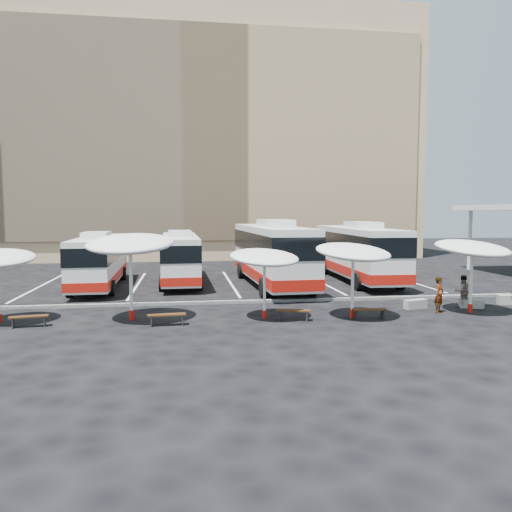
{
  "coord_description": "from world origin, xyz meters",
  "views": [
    {
      "loc": [
        -2.95,
        -24.59,
        4.64
      ],
      "look_at": [
        1.0,
        3.0,
        2.2
      ],
      "focal_mm": 35.0,
      "sensor_mm": 36.0,
      "label": 1
    }
  ],
  "objects": [
    {
      "name": "ground",
      "position": [
        0.0,
        0.0,
        0.0
      ],
      "size": [
        120.0,
        120.0,
        0.0
      ],
      "primitive_type": "plane",
      "color": "black",
      "rests_on": "ground"
    },
    {
      "name": "sandstone_building",
      "position": [
        0.0,
        31.87,
        12.63
      ],
      "size": [
        42.0,
        18.25,
        29.6
      ],
      "color": "tan",
      "rests_on": "ground"
    },
    {
      "name": "curb_divider",
      "position": [
        0.0,
        0.5,
        0.07
      ],
      "size": [
        34.0,
        0.25,
        0.15
      ],
      "primitive_type": "cube",
      "color": "black",
      "rests_on": "ground"
    },
    {
      "name": "bay_lines",
      "position": [
        0.0,
        8.0,
        0.01
      ],
      "size": [
        24.15,
        12.0,
        0.01
      ],
      "color": "white",
      "rests_on": "ground"
    },
    {
      "name": "bus_0",
      "position": [
        -8.22,
        7.25,
        1.77
      ],
      "size": [
        2.77,
        11.0,
        3.47
      ],
      "rotation": [
        0.0,
        0.0,
        0.03
      ],
      "color": "silver",
      "rests_on": "ground"
    },
    {
      "name": "bus_1",
      "position": [
        -3.29,
        8.68,
        1.78
      ],
      "size": [
        2.74,
        11.0,
        3.48
      ],
      "rotation": [
        0.0,
        0.0,
        0.02
      ],
      "color": "silver",
      "rests_on": "ground"
    },
    {
      "name": "bus_2",
      "position": [
        2.47,
        6.42,
        2.15
      ],
      "size": [
        3.49,
        13.37,
        4.21
      ],
      "rotation": [
        0.0,
        0.0,
        0.04
      ],
      "color": "silver",
      "rests_on": "ground"
    },
    {
      "name": "bus_3",
      "position": [
        8.66,
        7.86,
        2.06
      ],
      "size": [
        3.2,
        12.76,
        4.03
      ],
      "rotation": [
        0.0,
        0.0,
        -0.02
      ],
      "color": "silver",
      "rests_on": "ground"
    },
    {
      "name": "sunshade_1",
      "position": [
        -5.26,
        -2.82,
        3.29
      ],
      "size": [
        4.27,
        4.31,
        3.88
      ],
      "rotation": [
        0.0,
        0.0,
        -0.17
      ],
      "color": "silver",
      "rests_on": "ground"
    },
    {
      "name": "sunshade_2",
      "position": [
        0.47,
        -3.3,
        2.68
      ],
      "size": [
        3.83,
        3.85,
        3.16
      ],
      "rotation": [
        0.0,
        0.0,
        0.32
      ],
      "color": "silver",
      "rests_on": "ground"
    },
    {
      "name": "sunshade_3",
      "position": [
        4.32,
        -3.74,
        2.9
      ],
      "size": [
        4.25,
        4.27,
        3.42
      ],
      "rotation": [
        0.0,
        0.0,
        0.38
      ],
      "color": "silver",
      "rests_on": "ground"
    },
    {
      "name": "sunshade_4",
      "position": [
        10.17,
        -3.34,
        2.97
      ],
      "size": [
        4.22,
        4.25,
        3.5
      ],
      "rotation": [
        0.0,
        0.0,
        0.31
      ],
      "color": "silver",
      "rests_on": "ground"
    },
    {
      "name": "wood_bench_0",
      "position": [
        -9.26,
        -3.56,
        0.35
      ],
      "size": [
        1.53,
        0.64,
        0.45
      ],
      "rotation": [
        0.0,
        0.0,
        0.17
      ],
      "color": "black",
      "rests_on": "ground"
    },
    {
      "name": "wood_bench_1",
      "position": [
        -3.72,
        -4.09,
        0.37
      ],
      "size": [
        1.58,
        0.48,
        0.48
      ],
      "rotation": [
        0.0,
        0.0,
        0.04
      ],
      "color": "black",
      "rests_on": "ground"
    },
    {
      "name": "wood_bench_2",
      "position": [
        1.64,
        -3.85,
        0.35
      ],
      "size": [
        1.55,
        0.83,
        0.46
      ],
      "rotation": [
        0.0,
        0.0,
        -0.3
      ],
      "color": "black",
      "rests_on": "ground"
    },
    {
      "name": "wood_bench_3",
      "position": [
        5.01,
        -4.06,
        0.34
      ],
      "size": [
        1.47,
        0.46,
        0.45
      ],
      "rotation": [
        0.0,
        0.0,
        -0.05
      ],
      "color": "black",
      "rests_on": "ground"
    },
    {
      "name": "conc_bench_0",
      "position": [
        8.07,
        -2.1,
        0.22
      ],
      "size": [
        1.22,
        0.66,
        0.43
      ],
      "primitive_type": "cube",
      "rotation": [
        0.0,
        0.0,
        0.25
      ],
      "color": "gray",
      "rests_on": "ground"
    },
    {
      "name": "conc_bench_1",
      "position": [
        10.83,
        -2.35,
        0.21
      ],
      "size": [
        1.18,
        0.71,
        0.42
      ],
      "primitive_type": "cube",
      "rotation": [
        0.0,
        0.0,
        -0.32
      ],
      "color": "gray",
      "rests_on": "ground"
    },
    {
      "name": "conc_bench_2",
      "position": [
        13.34,
        -1.77,
        0.24
      ],
      "size": [
        1.33,
        0.69,
        0.48
      ],
      "primitive_type": "cube",
      "rotation": [
        0.0,
        0.0,
        -0.22
      ],
      "color": "gray",
      "rests_on": "ground"
    },
    {
      "name": "passenger_0",
      "position": [
        8.72,
        -3.18,
        0.83
      ],
      "size": [
        0.71,
        0.71,
        1.66
      ],
      "primitive_type": "imported",
      "rotation": [
        0.0,
        0.0,
        0.79
      ],
      "color": "black",
      "rests_on": "ground"
    },
    {
      "name": "passenger_1",
      "position": [
        10.43,
        -2.21,
        0.8
      ],
      "size": [
        0.84,
        0.69,
        1.59
      ],
      "primitive_type": "imported",
      "rotation": [
        0.0,
        0.0,
        3.02
      ],
      "color": "black",
      "rests_on": "ground"
    }
  ]
}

